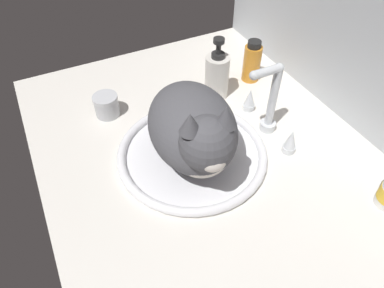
# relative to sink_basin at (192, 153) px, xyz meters

# --- Properties ---
(countertop) EXTENTS (1.05, 0.76, 0.03)m
(countertop) POSITION_rel_sink_basin_xyz_m (0.02, 0.04, -0.02)
(countertop) COLOR silver
(countertop) RESTS_ON ground
(backsplash_wall) EXTENTS (1.05, 0.02, 0.42)m
(backsplash_wall) POSITION_rel_sink_basin_xyz_m (0.02, 0.43, 0.17)
(backsplash_wall) COLOR #B2B7BC
(backsplash_wall) RESTS_ON ground
(sink_basin) EXTENTS (0.35, 0.35, 0.02)m
(sink_basin) POSITION_rel_sink_basin_xyz_m (0.00, 0.00, 0.00)
(sink_basin) COLOR white
(sink_basin) RESTS_ON countertop
(faucet) EXTENTS (0.21, 0.10, 0.19)m
(faucet) POSITION_rel_sink_basin_xyz_m (0.00, 0.21, 0.06)
(faucet) COLOR silver
(faucet) RESTS_ON countertop
(cat) EXTENTS (0.36, 0.24, 0.21)m
(cat) POSITION_rel_sink_basin_xyz_m (0.02, -0.00, 0.09)
(cat) COLOR #4C4C51
(cat) RESTS_ON sink_basin
(metal_jar) EXTENTS (0.07, 0.07, 0.06)m
(metal_jar) POSITION_rel_sink_basin_xyz_m (-0.24, -0.13, 0.02)
(metal_jar) COLOR #B2B5BA
(metal_jar) RESTS_ON countertop
(amber_bottle) EXTENTS (0.05, 0.05, 0.12)m
(amber_bottle) POSITION_rel_sink_basin_xyz_m (-0.21, 0.30, 0.05)
(amber_bottle) COLOR #C67A23
(amber_bottle) RESTS_ON countertop
(soap_pump_bottle) EXTENTS (0.07, 0.07, 0.18)m
(soap_pump_bottle) POSITION_rel_sink_basin_xyz_m (-0.18, 0.17, 0.06)
(soap_pump_bottle) COLOR silver
(soap_pump_bottle) RESTS_ON countertop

